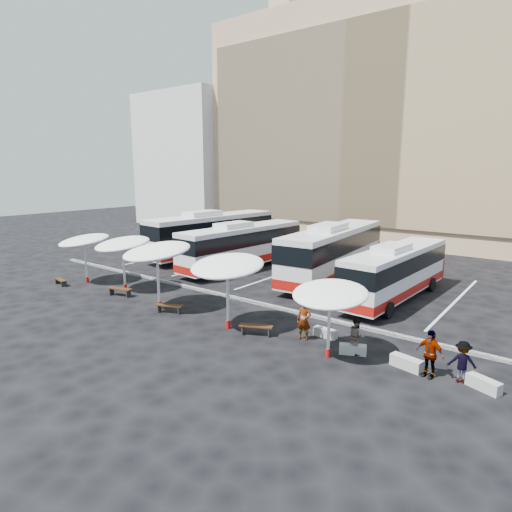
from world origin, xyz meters
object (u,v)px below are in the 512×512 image
Objects in this scene: sunshade_3 at (227,266)px; wood_bench_1 at (120,290)px; sunshade_2 at (157,252)px; bus_0 at (212,233)px; sunshade_0 at (84,241)px; wood_bench_2 at (169,307)px; conc_bench_1 at (353,349)px; sunshade_4 at (330,294)px; bus_1 at (243,245)px; conc_bench_3 at (484,384)px; passenger_2 at (429,354)px; wood_bench_3 at (256,328)px; passenger_3 at (462,362)px; wood_bench_0 at (61,281)px; passenger_1 at (356,336)px; bus_3 at (396,270)px; conc_bench_2 at (406,363)px; conc_bench_0 at (325,333)px; sunshade_1 at (122,244)px; passenger_0 at (304,320)px; bus_2 at (334,250)px.

wood_bench_1 is (-8.92, 0.12, -2.76)m from sunshade_3.
bus_0 is at bearing 121.61° from sunshade_2.
wood_bench_2 is (9.41, -0.88, -2.58)m from sunshade_0.
sunshade_4 is at bearing -128.07° from conc_bench_1.
bus_1 is 10.66m from wood_bench_1.
wood_bench_2 is 1.29× the size of conc_bench_3.
passenger_2 is at bearing -25.52° from bus_1.
wood_bench_1 is 1.02× the size of wood_bench_3.
passenger_2 is at bearing -0.80° from passenger_3.
wood_bench_0 is 0.87× the size of passenger_1.
bus_1 is 7.49× the size of passenger_1.
conc_bench_3 is at bearing -51.65° from bus_3.
conc_bench_2 is 0.79× the size of passenger_1.
sunshade_3 is 2.48× the size of passenger_1.
sunshade_1 is at bearing -176.83° from conc_bench_0.
sunshade_2 reaches higher than sunshade_0.
passenger_1 is at bearing -29.84° from bus_1.
passenger_2 is (7.62, 0.64, 0.55)m from wood_bench_3.
sunshade_4 is at bearing 1.27° from wood_bench_2.
sunshade_4 is at bearing -39.86° from passenger_0.
sunshade_1 reaches higher than passenger_1.
sunshade_1 is (-14.52, -8.71, 1.27)m from bus_3.
bus_3 is at bearing 98.86° from conc_bench_1.
conc_bench_0 is at bearing -90.25° from bus_3.
sunshade_1 is 14.39m from conc_bench_0.
wood_bench_2 is (-3.59, -12.10, -1.72)m from bus_2.
bus_1 is 3.56× the size of sunshade_4.
conc_bench_2 is at bearing 1.01° from conc_bench_1.
conc_bench_1 is at bearing -26.15° from bus_0.
bus_1 is 21.17m from conc_bench_3.
conc_bench_0 is 2.06m from conc_bench_1.
wood_bench_2 is 15.20m from conc_bench_3.
sunshade_4 is 2.11× the size of passenger_1.
passenger_2 is (5.57, -0.27, -0.01)m from passenger_0.
wood_bench_1 is at bearing 176.42° from wood_bench_2.
sunshade_2 is at bearing -13.18° from passenger_3.
passenger_3 is (24.52, 1.88, 0.47)m from wood_bench_0.
bus_3 is 5.86× the size of passenger_0.
passenger_0 is at bearing -35.48° from bus_1.
passenger_2 is (4.92, -1.12, 0.71)m from conc_bench_0.
bus_0 is at bearing 124.38° from wood_bench_2.
bus_1 reaches higher than sunshade_0.
passenger_0 is (17.88, 1.83, 0.61)m from wood_bench_0.
bus_3 is at bearing 1.09° from bus_1.
conc_bench_0 is 1.29m from passenger_0.
bus_3 is at bearing 48.62° from wood_bench_2.
conc_bench_0 is at bearing 151.74° from conc_bench_1.
bus_2 is 5.64m from bus_3.
passenger_2 reaches higher than conc_bench_1.
sunshade_0 is at bearing 174.63° from wood_bench_2.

